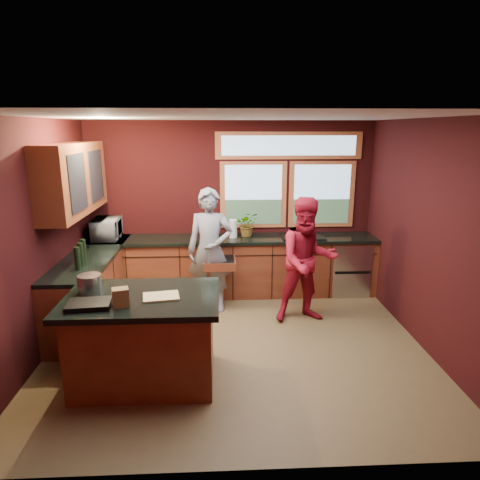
{
  "coord_description": "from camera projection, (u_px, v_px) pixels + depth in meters",
  "views": [
    {
      "loc": [
        -0.2,
        -4.76,
        2.58
      ],
      "look_at": [
        0.06,
        0.4,
        1.23
      ],
      "focal_mm": 32.0,
      "sensor_mm": 36.0,
      "label": 1
    }
  ],
  "objects": [
    {
      "name": "floor",
      "position": [
        237.0,
        344.0,
        5.26
      ],
      "size": [
        4.5,
        4.5,
        0.0
      ],
      "primitive_type": "plane",
      "color": "brown",
      "rests_on": "ground"
    },
    {
      "name": "room_shell",
      "position": [
        185.0,
        196.0,
        5.09
      ],
      "size": [
        4.52,
        4.02,
        2.71
      ],
      "color": "black",
      "rests_on": "ground"
    },
    {
      "name": "back_counter",
      "position": [
        245.0,
        266.0,
        6.79
      ],
      "size": [
        4.5,
        0.64,
        0.93
      ],
      "color": "#582015",
      "rests_on": "floor"
    },
    {
      "name": "left_counter",
      "position": [
        93.0,
        287.0,
        5.87
      ],
      "size": [
        0.64,
        2.3,
        0.93
      ],
      "color": "#582015",
      "rests_on": "floor"
    },
    {
      "name": "island",
      "position": [
        144.0,
        338.0,
        4.42
      ],
      "size": [
        1.55,
        1.05,
        0.95
      ],
      "color": "#582015",
      "rests_on": "floor"
    },
    {
      "name": "person_grey",
      "position": [
        210.0,
        251.0,
        6.08
      ],
      "size": [
        0.7,
        0.51,
        1.78
      ],
      "primitive_type": "imported",
      "rotation": [
        0.0,
        0.0,
        -0.13
      ],
      "color": "slate",
      "rests_on": "floor"
    },
    {
      "name": "person_red",
      "position": [
        307.0,
        261.0,
        5.74
      ],
      "size": [
        0.9,
        0.74,
        1.72
      ],
      "primitive_type": "imported",
      "rotation": [
        0.0,
        0.0,
        0.11
      ],
      "color": "maroon",
      "rests_on": "floor"
    },
    {
      "name": "microwave",
      "position": [
        107.0,
        229.0,
        6.54
      ],
      "size": [
        0.42,
        0.59,
        0.32
      ],
      "primitive_type": "imported",
      "rotation": [
        0.0,
        0.0,
        1.62
      ],
      "color": "#999999",
      "rests_on": "left_counter"
    },
    {
      "name": "potted_plant",
      "position": [
        248.0,
        224.0,
        6.68
      ],
      "size": [
        0.35,
        0.3,
        0.39
      ],
      "primitive_type": "imported",
      "color": "#999999",
      "rests_on": "back_counter"
    },
    {
      "name": "paper_towel",
      "position": [
        233.0,
        229.0,
        6.63
      ],
      "size": [
        0.12,
        0.12,
        0.28
      ],
      "primitive_type": "cylinder",
      "color": "silver",
      "rests_on": "back_counter"
    },
    {
      "name": "cutting_board",
      "position": [
        161.0,
        297.0,
        4.26
      ],
      "size": [
        0.39,
        0.3,
        0.02
      ],
      "primitive_type": "cube",
      "rotation": [
        0.0,
        0.0,
        0.16
      ],
      "color": "tan",
      "rests_on": "island"
    },
    {
      "name": "stock_pot",
      "position": [
        90.0,
        283.0,
        4.39
      ],
      "size": [
        0.24,
        0.24,
        0.18
      ],
      "primitive_type": "cylinder",
      "color": "#B7B7BC",
      "rests_on": "island"
    },
    {
      "name": "paper_bag",
      "position": [
        121.0,
        297.0,
        4.03
      ],
      "size": [
        0.18,
        0.16,
        0.18
      ],
      "primitive_type": "cube",
      "rotation": [
        0.0,
        0.0,
        0.28
      ],
      "color": "brown",
      "rests_on": "island"
    },
    {
      "name": "black_tray",
      "position": [
        89.0,
        304.0,
        4.03
      ],
      "size": [
        0.43,
        0.32,
        0.05
      ],
      "primitive_type": "cube",
      "rotation": [
        0.0,
        0.0,
        0.11
      ],
      "color": "black",
      "rests_on": "island"
    }
  ]
}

